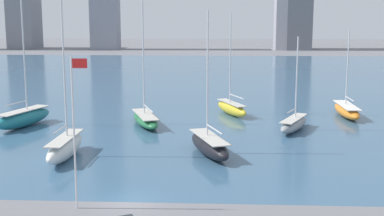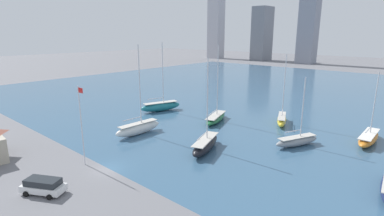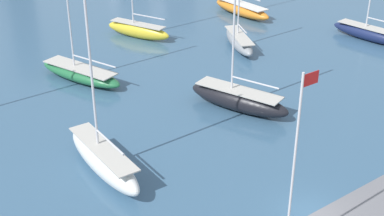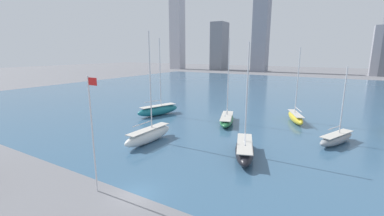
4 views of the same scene
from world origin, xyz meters
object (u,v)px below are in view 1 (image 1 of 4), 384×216
sailboat_gray (294,124)px  sailboat_orange (347,110)px  sailboat_teal (24,118)px  flag_pole (75,128)px  sailboat_black (209,145)px  sailboat_green (145,119)px  sailboat_white (65,147)px  sailboat_yellow (232,108)px

sailboat_gray → sailboat_orange: bearing=72.0°
sailboat_gray → sailboat_teal: (-34.51, 0.74, 0.28)m
flag_pole → sailboat_black: bearing=58.3°
sailboat_orange → sailboat_teal: bearing=-169.5°
sailboat_green → flag_pole: bearing=-111.2°
sailboat_white → sailboat_black: 14.72m
sailboat_teal → sailboat_yellow: 28.59m
sailboat_teal → sailboat_white: sailboat_white is taller
sailboat_green → sailboat_yellow: 13.79m
sailboat_green → sailboat_yellow: size_ratio=1.11×
sailboat_green → sailboat_white: sailboat_white is taller
sailboat_teal → sailboat_yellow: sailboat_teal is taller
sailboat_green → sailboat_white: (-5.94, -16.27, 0.34)m
sailboat_teal → flag_pole: bearing=-44.2°
sailboat_teal → sailboat_yellow: size_ratio=1.14×
flag_pole → sailboat_white: 15.38m
sailboat_green → sailboat_orange: bearing=-4.5°
flag_pole → sailboat_yellow: size_ratio=0.79×
sailboat_green → sailboat_black: (8.64, -14.25, 0.21)m
flag_pole → sailboat_green: bearing=88.0°
sailboat_green → sailboat_black: sailboat_green is taller
sailboat_green → sailboat_orange: (27.65, 7.24, 0.05)m
flag_pole → sailboat_teal: (-14.53, 28.32, -5.05)m
sailboat_teal → sailboat_orange: size_ratio=1.35×
flag_pole → sailboat_teal: sailboat_teal is taller
sailboat_green → sailboat_teal: sailboat_teal is taller
sailboat_yellow → sailboat_green: bearing=-168.9°
sailboat_teal → sailboat_white: (9.66, -14.63, 0.01)m
flag_pole → sailboat_white: bearing=109.6°
sailboat_gray → sailboat_black: sailboat_black is taller
sailboat_white → sailboat_orange: size_ratio=1.35×
sailboat_white → sailboat_yellow: (17.35, 24.02, -0.17)m
sailboat_green → sailboat_yellow: sailboat_green is taller
sailboat_black → sailboat_orange: 28.69m
sailboat_teal → sailboat_black: bearing=-8.8°
flag_pole → sailboat_orange: (28.71, 37.20, -5.33)m
sailboat_green → sailboat_teal: 15.69m
flag_pole → sailboat_orange: sailboat_orange is taller
sailboat_gray → sailboat_black: size_ratio=0.79×
sailboat_gray → sailboat_white: size_ratio=0.70×
sailboat_white → sailboat_green: bearing=71.3°
sailboat_green → sailboat_orange: size_ratio=1.32×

